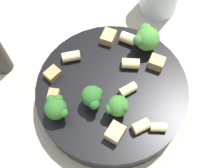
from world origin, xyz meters
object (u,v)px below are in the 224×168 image
(broccoli_floret_2, at_px, (92,96))
(chicken_chunk_3, at_px, (53,74))
(chicken_chunk_0, at_px, (54,94))
(pasta_bowl, at_px, (112,92))
(chicken_chunk_1, at_px, (109,37))
(rigatoni_3, at_px, (71,56))
(rigatoni_2, at_px, (158,127))
(rigatoni_0, at_px, (128,89))
(rigatoni_1, at_px, (128,38))
(rigatoni_5, at_px, (141,126))
(rigatoni_4, at_px, (131,63))
(broccoli_floret_3, at_px, (147,37))
(chicken_chunk_2, at_px, (157,63))
(broccoli_floret_0, at_px, (118,106))
(chicken_chunk_4, at_px, (115,133))
(broccoli_floret_1, at_px, (56,108))

(broccoli_floret_2, height_order, chicken_chunk_3, broccoli_floret_2)
(chicken_chunk_0, bearing_deg, pasta_bowl, 41.57)
(chicken_chunk_0, xyz_separation_m, chicken_chunk_1, (0.02, 0.13, 0.00))
(chicken_chunk_0, distance_m, chicken_chunk_1, 0.14)
(rigatoni_3, distance_m, chicken_chunk_0, 0.07)
(rigatoni_2, bearing_deg, rigatoni_0, 157.23)
(rigatoni_1, height_order, rigatoni_5, rigatoni_1)
(chicken_chunk_0, bearing_deg, chicken_chunk_1, 83.63)
(rigatoni_4, height_order, chicken_chunk_3, rigatoni_4)
(rigatoni_1, xyz_separation_m, chicken_chunk_1, (-0.03, -0.01, -0.00))
(rigatoni_4, height_order, chicken_chunk_0, rigatoni_4)
(broccoli_floret_3, relative_size, rigatoni_4, 1.65)
(rigatoni_2, distance_m, chicken_chunk_2, 0.11)
(pasta_bowl, distance_m, broccoli_floret_3, 0.10)
(rigatoni_1, distance_m, rigatoni_4, 0.05)
(rigatoni_5, distance_m, chicken_chunk_1, 0.17)
(broccoli_floret_2, xyz_separation_m, chicken_chunk_1, (-0.04, 0.11, -0.02))
(chicken_chunk_3, bearing_deg, chicken_chunk_2, 38.58)
(broccoli_floret_2, relative_size, chicken_chunk_3, 1.77)
(pasta_bowl, height_order, broccoli_floret_0, broccoli_floret_0)
(rigatoni_0, xyz_separation_m, chicken_chunk_4, (0.02, -0.07, 0.00))
(rigatoni_2, height_order, chicken_chunk_3, same)
(broccoli_floret_0, xyz_separation_m, rigatoni_2, (0.06, 0.01, -0.02))
(rigatoni_5, bearing_deg, chicken_chunk_4, -132.37)
(rigatoni_1, bearing_deg, broccoli_floret_1, -97.02)
(rigatoni_0, xyz_separation_m, rigatoni_1, (-0.05, 0.08, 0.00))
(broccoli_floret_0, xyz_separation_m, chicken_chunk_0, (-0.10, -0.03, -0.02))
(rigatoni_5, bearing_deg, rigatoni_3, 164.22)
(broccoli_floret_1, relative_size, rigatoni_3, 1.36)
(rigatoni_4, relative_size, chicken_chunk_3, 1.23)
(rigatoni_5, bearing_deg, chicken_chunk_0, -169.63)
(chicken_chunk_4, bearing_deg, rigatoni_0, 105.93)
(rigatoni_5, bearing_deg, broccoli_floret_3, 116.25)
(chicken_chunk_1, bearing_deg, rigatoni_0, -41.04)
(broccoli_floret_0, xyz_separation_m, broccoli_floret_3, (-0.02, 0.13, 0.00))
(rigatoni_0, height_order, rigatoni_1, rigatoni_1)
(rigatoni_0, relative_size, chicken_chunk_2, 1.15)
(broccoli_floret_0, bearing_deg, rigatoni_0, 97.33)
(rigatoni_4, relative_size, chicken_chunk_4, 1.09)
(broccoli_floret_1, xyz_separation_m, chicken_chunk_1, (-0.01, 0.15, -0.02))
(chicken_chunk_0, bearing_deg, rigatoni_1, 73.18)
(rigatoni_4, relative_size, rigatoni_5, 1.12)
(rigatoni_2, height_order, chicken_chunk_4, chicken_chunk_4)
(rigatoni_3, xyz_separation_m, chicken_chunk_2, (0.12, 0.06, 0.00))
(chicken_chunk_2, bearing_deg, chicken_chunk_3, -141.42)
(broccoli_floret_0, distance_m, broccoli_floret_2, 0.04)
(rigatoni_1, bearing_deg, chicken_chunk_0, -106.82)
(broccoli_floret_3, bearing_deg, chicken_chunk_3, -127.66)
(pasta_bowl, height_order, chicken_chunk_3, chicken_chunk_3)
(broccoli_floret_3, distance_m, rigatoni_4, 0.05)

